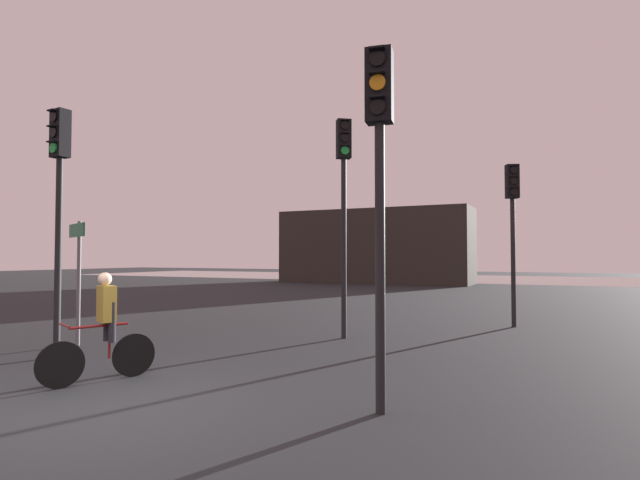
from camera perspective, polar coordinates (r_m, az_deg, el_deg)
The scene contains 9 objects.
ground_plane at distance 6.80m, azimuth -23.73°, elevation -17.59°, with size 120.00×120.00×0.00m, color black.
water_strip at distance 43.90m, azimuth 19.14°, elevation -4.22°, with size 80.00×16.00×0.01m, color gray.
distant_building at distance 35.59m, azimuth 6.28°, elevation -0.74°, with size 13.40×4.00×5.15m, color #2D2823.
traffic_light_far_right at distance 14.20m, azimuth 21.16°, elevation 2.84°, with size 0.39×0.41×4.31m.
traffic_light_near_right at distance 6.11m, azimuth 6.83°, elevation 9.26°, with size 0.35×0.37×4.37m.
traffic_light_near_left at distance 10.52m, azimuth -27.66°, elevation 5.59°, with size 0.34×0.35×4.60m.
traffic_light_center at distance 11.51m, azimuth 2.73°, elevation 6.05°, with size 0.40×0.42×5.01m.
direction_sign_post at distance 11.62m, azimuth -25.93°, elevation -2.51°, with size 1.02×0.48×2.60m.
cyclist at distance 8.20m, azimuth -23.48°, elevation -9.01°, with size 0.73×1.60×1.62m.
Camera 1 is at (4.95, -4.29, 1.86)m, focal length 28.00 mm.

